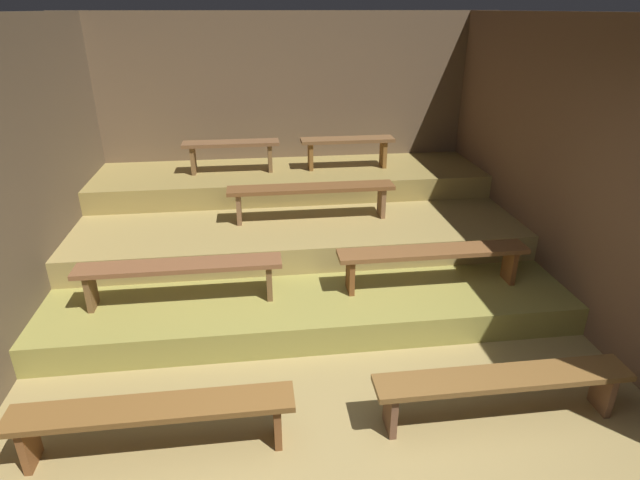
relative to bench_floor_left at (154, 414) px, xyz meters
The scene contains 14 objects.
ground 2.37m from the bench_floor_left, 58.94° to the left, with size 5.75×5.62×0.08m, color olive.
wall_back 4.73m from the bench_floor_left, 74.79° to the left, with size 5.75×0.06×2.74m, color brown.
wall_left 2.61m from the bench_floor_left, 122.85° to the left, with size 0.06×5.62×2.74m, color brown.
wall_right 4.35m from the bench_floor_left, 28.39° to the left, with size 0.06×5.62×2.74m, color brown.
platform_lower 2.94m from the bench_floor_left, 65.62° to the left, with size 4.95×3.50×0.28m, color olive.
platform_middle 3.39m from the bench_floor_left, 69.10° to the left, with size 4.95×2.50×0.28m, color #9B8449.
platform_upper 3.99m from the bench_floor_left, 72.29° to the left, with size 4.95×1.26×0.28m, color olive.
bench_floor_left is the anchor object (origin of this frame).
bench_floor_right 2.42m from the bench_floor_left, ahead, with size 1.86×0.27×0.39m.
bench_lower_left 1.55m from the bench_floor_left, 88.94° to the left, with size 1.83×0.27×0.39m.
bench_lower_right 2.85m from the bench_floor_left, 32.52° to the left, with size 1.83×0.27×0.39m.
bench_middle_center 3.10m from the bench_floor_left, 63.50° to the left, with size 1.87×0.27×0.39m.
bench_upper_left 3.90m from the bench_floor_left, 83.00° to the left, with size 1.21×0.27×0.39m.
bench_upper_right 4.34m from the bench_floor_left, 62.71° to the left, with size 1.21×0.27×0.39m.
Camera 1 is at (-0.46, -2.38, 2.77)m, focal length 29.29 mm.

